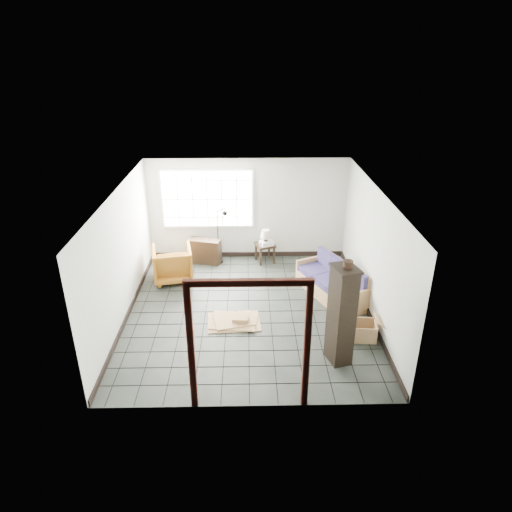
{
  "coord_description": "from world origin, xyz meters",
  "views": [
    {
      "loc": [
        -0.01,
        -8.17,
        5.12
      ],
      "look_at": [
        0.16,
        0.3,
        1.14
      ],
      "focal_mm": 32.0,
      "sensor_mm": 36.0,
      "label": 1
    }
  ],
  "objects_px": {
    "armchair": "(172,262)",
    "side_table": "(265,247)",
    "futon_sofa": "(333,284)",
    "tall_shelf": "(341,315)"
  },
  "relations": [
    {
      "from": "armchair",
      "to": "side_table",
      "type": "xyz_separation_m",
      "value": [
        2.21,
        0.92,
        -0.04
      ]
    },
    {
      "from": "futon_sofa",
      "to": "tall_shelf",
      "type": "height_order",
      "value": "tall_shelf"
    },
    {
      "from": "futon_sofa",
      "to": "tall_shelf",
      "type": "distance_m",
      "value": 2.35
    },
    {
      "from": "tall_shelf",
      "to": "armchair",
      "type": "bearing_deg",
      "value": 120.88
    },
    {
      "from": "futon_sofa",
      "to": "side_table",
      "type": "xyz_separation_m",
      "value": [
        -1.44,
        1.78,
        0.11
      ]
    },
    {
      "from": "armchair",
      "to": "side_table",
      "type": "height_order",
      "value": "armchair"
    },
    {
      "from": "tall_shelf",
      "to": "futon_sofa",
      "type": "bearing_deg",
      "value": 66.19
    },
    {
      "from": "armchair",
      "to": "side_table",
      "type": "distance_m",
      "value": 2.39
    },
    {
      "from": "armchair",
      "to": "futon_sofa",
      "type": "bearing_deg",
      "value": 156.18
    },
    {
      "from": "futon_sofa",
      "to": "tall_shelf",
      "type": "relative_size",
      "value": 1.08
    }
  ]
}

